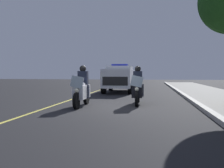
# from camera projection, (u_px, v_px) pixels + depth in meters

# --- Properties ---
(ground_plane) EXTENTS (80.00, 80.00, 0.00)m
(ground_plane) POSITION_uv_depth(u_px,v_px,m) (109.00, 106.00, 9.91)
(ground_plane) COLOR black
(curb_strip) EXTENTS (48.00, 0.24, 0.15)m
(curb_strip) POSITION_uv_depth(u_px,v_px,m) (201.00, 106.00, 9.31)
(curb_strip) COLOR #9E9B93
(curb_strip) RESTS_ON ground
(lane_stripe_center) EXTENTS (48.00, 0.12, 0.01)m
(lane_stripe_center) POSITION_uv_depth(u_px,v_px,m) (55.00, 105.00, 10.30)
(lane_stripe_center) COLOR #E0D14C
(lane_stripe_center) RESTS_ON ground
(police_motorcycle_lead_left) EXTENTS (2.14, 0.56, 1.72)m
(police_motorcycle_lead_left) POSITION_uv_depth(u_px,v_px,m) (82.00, 90.00, 9.81)
(police_motorcycle_lead_left) COLOR black
(police_motorcycle_lead_left) RESTS_ON ground
(police_motorcycle_lead_right) EXTENTS (2.14, 0.56, 1.72)m
(police_motorcycle_lead_right) POSITION_uv_depth(u_px,v_px,m) (137.00, 89.00, 10.50)
(police_motorcycle_lead_right) COLOR black
(police_motorcycle_lead_right) RESTS_ON ground
(police_suv) EXTENTS (4.93, 2.13, 2.05)m
(police_suv) POSITION_uv_depth(u_px,v_px,m) (120.00, 77.00, 17.28)
(police_suv) COLOR silver
(police_suv) RESTS_ON ground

